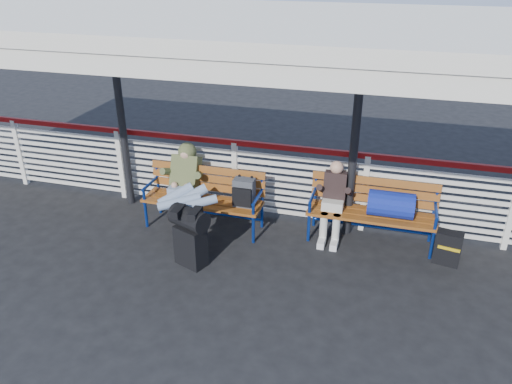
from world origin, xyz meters
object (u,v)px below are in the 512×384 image
(luggage_stack, at_px, (190,234))
(bench_left, at_px, (215,193))
(traveler_man, at_px, (185,192))
(companion_person, at_px, (333,200))
(bench_right, at_px, (383,205))
(suitcase_side, at_px, (448,248))

(luggage_stack, height_order, bench_left, bench_left)
(bench_left, distance_m, traveler_man, 0.49)
(companion_person, bearing_deg, traveler_man, -165.00)
(bench_right, bearing_deg, companion_person, -177.55)
(luggage_stack, distance_m, suitcase_side, 3.45)
(luggage_stack, height_order, traveler_man, traveler_man)
(traveler_man, bearing_deg, suitcase_side, 4.38)
(companion_person, bearing_deg, luggage_stack, -144.07)
(bench_right, xyz_separation_m, traveler_man, (-2.74, -0.58, 0.11))
(bench_left, relative_size, traveler_man, 1.10)
(luggage_stack, xyz_separation_m, bench_left, (-0.03, 1.04, 0.12))
(bench_left, height_order, bench_right, same)
(companion_person, height_order, suitcase_side, companion_person)
(traveler_man, relative_size, suitcase_side, 3.46)
(bench_right, bearing_deg, luggage_stack, -152.15)
(bench_right, height_order, suitcase_side, bench_right)
(traveler_man, relative_size, companion_person, 1.43)
(traveler_man, height_order, suitcase_side, traveler_man)
(suitcase_side, bearing_deg, bench_left, -170.45)
(luggage_stack, relative_size, suitcase_side, 1.80)
(luggage_stack, relative_size, companion_person, 0.74)
(bench_left, distance_m, bench_right, 2.44)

